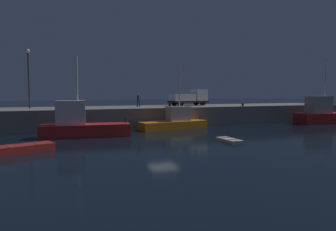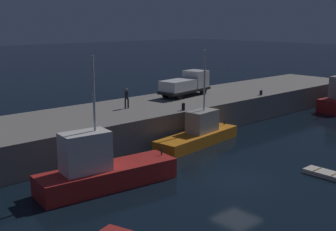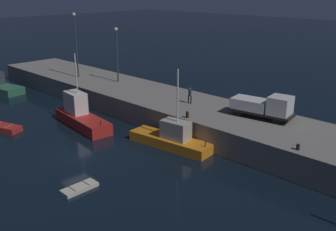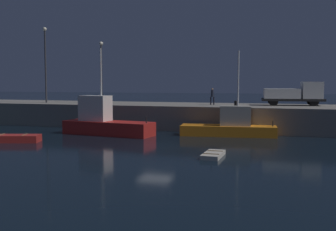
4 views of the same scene
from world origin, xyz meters
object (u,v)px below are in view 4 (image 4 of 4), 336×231
Objects in this scene: dinghy_red_small at (13,138)px; lamp_post_east at (101,67)px; fishing_boat_orange at (230,126)px; bollard_west at (236,104)px; lamp_post_west at (45,59)px; dinghy_orange_near at (213,155)px; dockworker at (212,95)px; utility_truck at (295,94)px; fishing_boat_white at (105,122)px.

lamp_post_east reaches higher than dinghy_red_small.
fishing_boat_orange reaches higher than bollard_west.
lamp_post_east is (6.07, 2.08, -0.85)m from lamp_post_west.
dinghy_orange_near is 24.84m from lamp_post_east.
fishing_boat_orange reaches higher than dinghy_orange_near.
dockworker is 4.87m from bollard_west.
lamp_post_east reaches higher than dinghy_orange_near.
dockworker reaches higher than dinghy_orange_near.
lamp_post_west is 6.48m from lamp_post_east.
lamp_post_east is at bearing -179.24° from utility_truck.
fishing_boat_white is 11.86m from lamp_post_east.
dinghy_red_small is 16.96m from lamp_post_east.
dinghy_red_small is at bearing -145.23° from bollard_west.
dinghy_red_small is at bearing -142.90° from utility_truck.
lamp_post_east is 13.61m from dockworker.
dinghy_orange_near is (0.65, -10.61, -0.72)m from fishing_boat_orange.
lamp_post_west is at bearing -176.42° from dockworker.
fishing_boat_white is 8.11m from dinghy_red_small.
fishing_boat_white reaches higher than dinghy_red_small.
dockworker is at bearing 45.70° from fishing_boat_white.
bollard_west reaches higher than dinghy_orange_near.
fishing_boat_orange is 18.28m from lamp_post_east.
dinghy_red_small is 7.29× the size of bollard_west.
fishing_boat_orange is at bearing -127.90° from utility_truck.
fishing_boat_white is 14.64m from lamp_post_west.
dockworker is at bearing -3.77° from lamp_post_east.
dinghy_orange_near is 4.48× the size of bollard_west.
utility_truck is at bearing 74.89° from dinghy_orange_near.
lamp_post_west is 27.86m from utility_truck.
fishing_boat_white reaches higher than dockworker.
fishing_boat_white is at bearing -166.56° from fishing_boat_orange.
lamp_post_west reaches higher than lamp_post_east.
lamp_post_west is (-11.10, 7.18, 6.30)m from fishing_boat_white.
lamp_post_east is 21.63m from utility_truck.
dinghy_orange_near is at bearing -87.78° from bollard_west.
lamp_post_west is 22.91m from bollard_west.
utility_truck is 10.27× the size of bollard_west.
dockworker is (-8.21, -1.15, -0.20)m from utility_truck.
lamp_post_west reaches higher than fishing_boat_orange.
utility_truck is at bearing 37.10° from dinghy_red_small.
dinghy_orange_near is at bearing -77.98° from dockworker.
dinghy_orange_near is at bearing -105.11° from utility_truck.
dinghy_orange_near is at bearing -5.17° from dinghy_red_small.
lamp_post_west is at bearing -161.11° from lamp_post_east.
lamp_post_east is at bearing 176.23° from dockworker.
fishing_boat_white is 1.01× the size of lamp_post_west.
fishing_boat_white is at bearing -149.80° from utility_truck.
lamp_post_west reaches higher than bollard_west.
lamp_post_east is (-16.04, 6.63, 5.72)m from fishing_boat_orange.
dinghy_red_small is 19.99m from dockworker.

